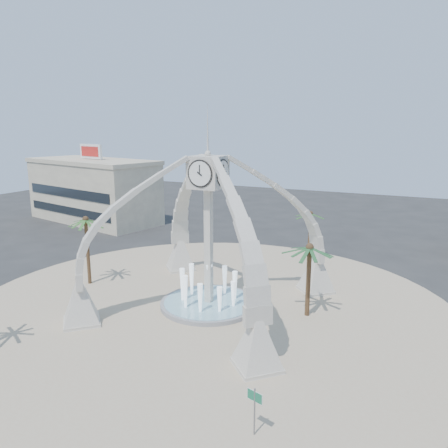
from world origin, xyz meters
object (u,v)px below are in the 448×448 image
at_px(fountain, 209,303).
at_px(palm_north, 310,214).
at_px(palm_west, 86,220).
at_px(clock_tower, 208,230).
at_px(street_sign, 255,402).
at_px(palm_east, 310,248).

relative_size(fountain, palm_north, 1.35).
distance_m(fountain, palm_west, 13.85).
height_order(clock_tower, palm_west, clock_tower).
height_order(clock_tower, fountain, clock_tower).
xyz_separation_m(palm_west, street_sign, (21.74, -12.44, -4.32)).
bearing_deg(clock_tower, palm_north, 75.93).
height_order(fountain, palm_west, palm_west).
height_order(palm_east, palm_north, palm_east).
bearing_deg(fountain, palm_east, 12.38).
bearing_deg(palm_north, fountain, -104.07).
distance_m(fountain, palm_north, 17.18).
height_order(clock_tower, palm_north, clock_tower).
bearing_deg(fountain, palm_west, -178.73).
height_order(palm_east, palm_west, palm_west).
bearing_deg(palm_west, palm_north, 44.44).
xyz_separation_m(clock_tower, street_sign, (9.18, -12.72, -4.70)).
height_order(palm_east, street_sign, palm_east).
distance_m(palm_north, street_sign, 29.34).
bearing_deg(palm_east, palm_north, 104.78).
bearing_deg(fountain, clock_tower, -90.00).
height_order(clock_tower, palm_east, clock_tower).
xyz_separation_m(palm_east, palm_west, (-20.32, -1.98, 0.63)).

